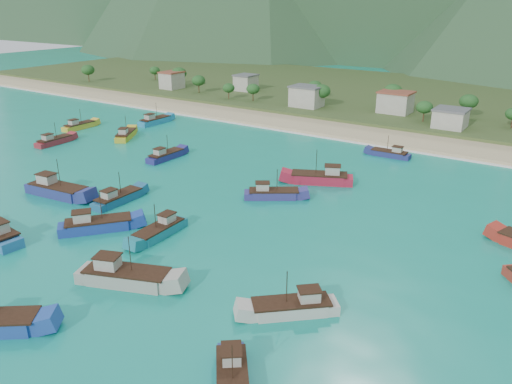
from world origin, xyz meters
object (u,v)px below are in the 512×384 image
Objects in this scene: boat_16 at (54,141)px; boat_24 at (126,135)px; boat_15 at (232,381)px; boat_4 at (118,199)px; boat_7 at (390,154)px; boat_6 at (160,231)px; boat_17 at (166,156)px; boat_13 at (321,179)px; boat_29 at (97,225)px; boat_28 at (293,308)px; boat_19 at (155,121)px; boat_10 at (273,194)px; boat_12 at (125,277)px; boat_8 at (57,191)px; boat_3 at (79,126)px.

boat_16 is 0.95× the size of boat_24.
boat_16 reaches higher than boat_15.
boat_7 is at bearing 59.40° from boat_4.
boat_17 is at bearing -50.39° from boat_6.
boat_13 is 45.06m from boat_29.
boat_13 is at bearing -33.77° from boat_24.
boat_28 is (44.39, -12.27, 0.02)m from boat_4.
boat_19 is at bearing 11.41° from boat_28.
boat_29 reaches higher than boat_10.
boat_12 reaches higher than boat_19.
boat_28 is at bearing -16.75° from boat_4.
boat_16 is (-67.43, 0.42, -0.03)m from boat_10.
boat_17 is (-37.83, -5.57, -0.26)m from boat_13.
boat_17 is at bearing 7.38° from boat_16.
boat_29 is (-16.32, 8.76, -0.10)m from boat_12.
boat_10 is at bearing 114.88° from boat_8.
boat_4 reaches higher than boat_7.
boat_16 is at bearing -24.15° from boat_6.
boat_4 is at bearing -22.13° from boat_6.
boat_12 is at bearing -73.81° from boat_24.
boat_24 is at bearing 62.64° from boat_13.
boat_6 is 0.93× the size of boat_19.
boat_19 is (-71.04, -6.75, 0.19)m from boat_7.
boat_29 is at bearing -36.89° from boat_3.
boat_24 is 0.96× the size of boat_29.
boat_12 is at bearing 64.45° from boat_28.
boat_17 is (0.67, 28.93, -0.33)m from boat_8.
boat_15 is at bearing 173.91° from boat_13.
boat_6 is 63.82m from boat_7.
boat_8 is at bearing -38.21° from boat_16.
boat_16 is at bearing 74.62° from boat_13.
boat_4 is 0.76× the size of boat_8.
boat_29 is at bearing 158.06° from boat_7.
boat_29 is at bearing -32.67° from boat_16.
boat_28 is at bearing -61.40° from boat_24.
boat_12 is 24.05m from boat_15.
boat_17 is 1.04× the size of boat_28.
boat_28 is at bearing 178.02° from boat_13.
boat_15 is 100.81m from boat_16.
boat_4 reaches higher than boat_17.
boat_8 is 39.56m from boat_16.
boat_16 is (-32.61, 22.39, -0.34)m from boat_8.
boat_3 is 88.08m from boat_7.
boat_19 is at bearing 48.80° from boat_13.
boat_4 is 1.10× the size of boat_7.
boat_24 reaches higher than boat_10.
boat_29 is at bearing -62.64° from boat_17.
boat_19 is 17.49m from boat_24.
boat_28 reaches higher than boat_15.
boat_3 is 0.99× the size of boat_10.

